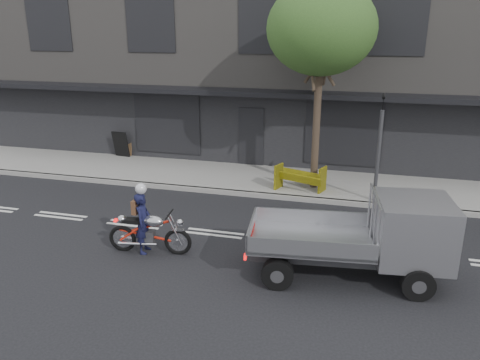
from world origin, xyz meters
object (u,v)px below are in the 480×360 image
object	(u,v)px
sandwich_board	(121,144)
rider	(143,223)
street_tree	(321,29)
traffic_light_pole	(378,154)
motorcycle	(150,232)
construction_barrier	(299,180)
flatbed_ute	(393,232)

from	to	relation	value
sandwich_board	rider	bearing A→B (deg)	-52.13
street_tree	traffic_light_pole	size ratio (longest dim) A/B	1.93
motorcycle	rider	distance (m)	0.26
traffic_light_pole	construction_barrier	size ratio (longest dim) A/B	2.24
street_tree	traffic_light_pole	world-z (taller)	street_tree
motorcycle	sandwich_board	world-z (taller)	sandwich_board
motorcycle	flatbed_ute	distance (m)	5.72
traffic_light_pole	construction_barrier	world-z (taller)	traffic_light_pole
motorcycle	flatbed_ute	xyz separation A→B (m)	(5.69, 0.17, 0.57)
street_tree	rider	world-z (taller)	street_tree
street_tree	motorcycle	world-z (taller)	street_tree
traffic_light_pole	rider	world-z (taller)	traffic_light_pole
rider	flatbed_ute	bearing A→B (deg)	-95.15
sandwich_board	motorcycle	bearing A→B (deg)	-51.31
traffic_light_pole	flatbed_ute	xyz separation A→B (m)	(0.29, -4.64, -0.52)
construction_barrier	motorcycle	bearing A→B (deg)	-121.14
rider	traffic_light_pole	bearing A→B (deg)	-55.90
rider	construction_barrier	bearing A→B (deg)	-39.25
traffic_light_pole	flatbed_ute	size ratio (longest dim) A/B	0.79
street_tree	sandwich_board	size ratio (longest dim) A/B	6.21
flatbed_ute	construction_barrier	distance (m)	5.52
flatbed_ute	sandwich_board	distance (m)	12.80
street_tree	traffic_light_pole	bearing A→B (deg)	-23.03
flatbed_ute	construction_barrier	bearing A→B (deg)	112.75
sandwich_board	traffic_light_pole	bearing A→B (deg)	-8.70
construction_barrier	sandwich_board	bearing A→B (deg)	162.29
street_tree	sandwich_board	distance (m)	9.58
motorcycle	construction_barrier	bearing A→B (deg)	52.01
traffic_light_pole	rider	size ratio (longest dim) A/B	2.27
street_tree	motorcycle	size ratio (longest dim) A/B	3.20
street_tree	rider	bearing A→B (deg)	-122.06
street_tree	construction_barrier	xyz separation A→B (m)	(-0.40, -0.70, -4.69)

